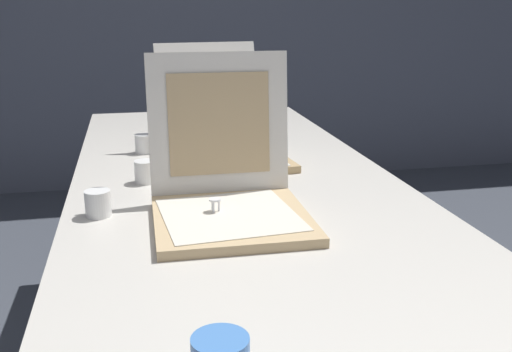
{
  "coord_description": "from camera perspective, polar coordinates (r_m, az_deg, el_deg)",
  "views": [
    {
      "loc": [
        -0.27,
        -0.94,
        1.21
      ],
      "look_at": [
        0.02,
        0.45,
        0.79
      ],
      "focal_mm": 41.44,
      "sensor_mm": 36.0,
      "label": 1
    }
  ],
  "objects": [
    {
      "name": "table",
      "position": [
        1.67,
        -1.87,
        -1.88
      ],
      "size": [
        0.9,
        2.27,
        0.73
      ],
      "color": "beige",
      "rests_on": "ground"
    },
    {
      "name": "cup_white_far",
      "position": [
        1.98,
        -10.74,
        3.09
      ],
      "size": [
        0.06,
        0.06,
        0.06
      ],
      "primitive_type": "cylinder",
      "color": "white",
      "rests_on": "table"
    },
    {
      "name": "cup_white_near_center",
      "position": [
        1.42,
        -15.01,
        -2.57
      ],
      "size": [
        0.06,
        0.06,
        0.06
      ],
      "primitive_type": "cylinder",
      "color": "white",
      "rests_on": "table"
    },
    {
      "name": "pizza_box_middle",
      "position": [
        1.86,
        -3.18,
        3.11
      ],
      "size": [
        0.39,
        0.49,
        0.35
      ],
      "rotation": [
        0.0,
        0.0,
        0.11
      ],
      "color": "tan",
      "rests_on": "table"
    },
    {
      "name": "cup_white_mid",
      "position": [
        1.65,
        -10.62,
        0.42
      ],
      "size": [
        0.06,
        0.06,
        0.06
      ],
      "primitive_type": "cylinder",
      "color": "white",
      "rests_on": "table"
    },
    {
      "name": "pizza_box_front",
      "position": [
        1.35,
        -2.66,
        -1.91
      ],
      "size": [
        0.35,
        0.39,
        0.37
      ],
      "rotation": [
        0.0,
        0.0,
        -0.01
      ],
      "color": "tan",
      "rests_on": "table"
    }
  ]
}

